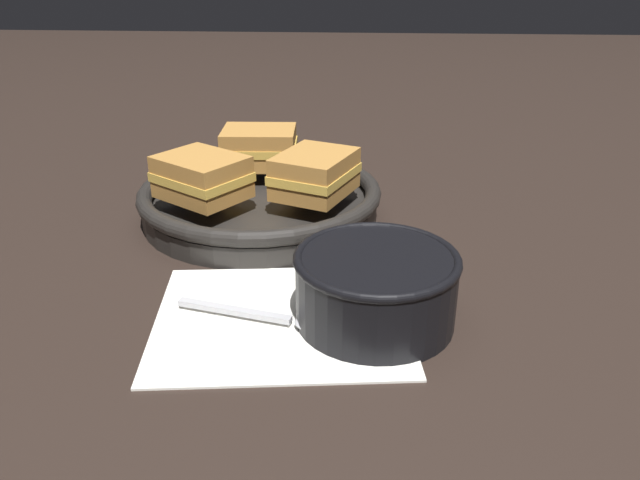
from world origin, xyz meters
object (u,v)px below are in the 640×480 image
object	(u,v)px
skillet	(261,201)
sandwich_far_left	(259,147)
spoon	(295,321)
sandwich_near_right	(315,174)
sandwich_near_left	(202,177)
soup_bowl	(376,284)

from	to	relation	value
skillet	sandwich_far_left	size ratio (longest dim) A/B	2.96
spoon	sandwich_near_right	xyz separation A→B (m)	(0.00, 0.21, 0.06)
skillet	sandwich_far_left	world-z (taller)	sandwich_far_left
sandwich_near_left	sandwich_near_right	xyz separation A→B (m)	(0.12, 0.02, 0.00)
spoon	sandwich_far_left	distance (m)	0.32
sandwich_near_left	sandwich_near_right	bearing A→B (deg)	8.63
spoon	sandwich_near_left	world-z (taller)	sandwich_near_left
sandwich_near_left	sandwich_far_left	size ratio (longest dim) A/B	1.23
skillet	sandwich_near_right	xyz separation A→B (m)	(0.07, -0.03, 0.04)
soup_bowl	sandwich_near_right	xyz separation A→B (m)	(-0.07, 0.19, 0.03)
sandwich_near_left	sandwich_far_left	bearing A→B (deg)	68.63
spoon	sandwich_near_right	bearing A→B (deg)	103.23
skillet	sandwich_far_left	xyz separation A→B (m)	(-0.01, 0.07, 0.04)
soup_bowl	sandwich_near_right	size ratio (longest dim) A/B	1.23
sandwich_near_left	spoon	bearing A→B (deg)	-57.94
spoon	skillet	bearing A→B (deg)	118.93
sandwich_near_left	skillet	bearing A→B (deg)	38.63
soup_bowl	spoon	bearing A→B (deg)	-165.54
soup_bowl	sandwich_far_left	size ratio (longest dim) A/B	1.45
spoon	sandwich_far_left	world-z (taller)	sandwich_far_left
soup_bowl	spoon	xyz separation A→B (m)	(-0.07, -0.02, -0.03)
soup_bowl	sandwich_near_left	size ratio (longest dim) A/B	1.18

